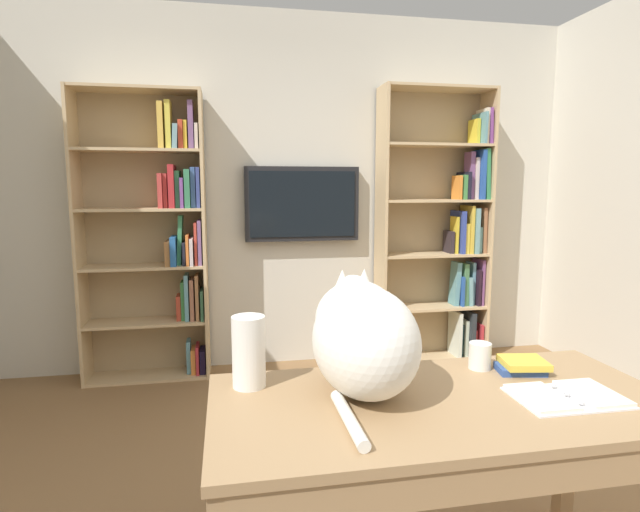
% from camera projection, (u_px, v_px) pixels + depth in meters
% --- Properties ---
extents(wall_back, '(4.52, 0.06, 2.70)m').
position_uv_depth(wall_back, '(292.00, 193.00, 3.91)').
color(wall_back, beige).
rests_on(wall_back, ground).
extents(bookshelf_left, '(0.89, 0.28, 2.15)m').
position_uv_depth(bookshelf_left, '(446.00, 234.00, 4.02)').
color(bookshelf_left, tan).
rests_on(bookshelf_left, ground).
extents(bookshelf_right, '(0.88, 0.28, 2.07)m').
position_uv_depth(bookshelf_right, '(158.00, 233.00, 3.61)').
color(bookshelf_right, tan).
rests_on(bookshelf_right, ground).
extents(wall_mounted_tv, '(0.88, 0.07, 0.57)m').
position_uv_depth(wall_mounted_tv, '(302.00, 204.00, 3.85)').
color(wall_mounted_tv, black).
extents(desk, '(1.46, 0.69, 0.74)m').
position_uv_depth(desk, '(445.00, 434.00, 1.57)').
color(desk, '#A37F56').
rests_on(desk, ground).
extents(cat, '(0.33, 0.58, 0.38)m').
position_uv_depth(cat, '(363.00, 334.00, 1.61)').
color(cat, white).
rests_on(cat, desk).
extents(open_binder, '(0.33, 0.22, 0.02)m').
position_uv_depth(open_binder, '(567.00, 396.00, 1.57)').
color(open_binder, white).
rests_on(open_binder, desk).
extents(paper_towel_roll, '(0.11, 0.11, 0.24)m').
position_uv_depth(paper_towel_roll, '(249.00, 352.00, 1.66)').
color(paper_towel_roll, white).
rests_on(paper_towel_roll, desk).
extents(coffee_mug, '(0.08, 0.08, 0.10)m').
position_uv_depth(coffee_mug, '(480.00, 356.00, 1.83)').
color(coffee_mug, white).
rests_on(coffee_mug, desk).
extents(desk_book_stack, '(0.19, 0.16, 0.05)m').
position_uv_depth(desk_book_stack, '(522.00, 366.00, 1.80)').
color(desk_book_stack, '#2D4C93').
rests_on(desk_book_stack, desk).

